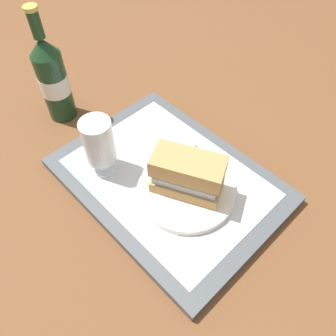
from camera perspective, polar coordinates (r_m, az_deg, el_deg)
ground_plane at (r=0.70m, az=-0.00°, el=-2.55°), size 3.00×3.00×0.00m
tray at (r=0.69m, az=-0.00°, el=-2.06°), size 0.44×0.32×0.02m
placemat at (r=0.68m, az=-0.00°, el=-1.54°), size 0.38×0.27×0.00m
plate at (r=0.66m, az=3.07°, el=-3.72°), size 0.19×0.19×0.01m
sandwich at (r=0.62m, az=2.97°, el=-0.98°), size 0.14×0.12×0.08m
beer_glass at (r=0.66m, az=-11.49°, el=3.95°), size 0.06×0.06×0.12m
napkin_folded at (r=0.74m, az=0.53°, el=4.35°), size 0.09×0.07×0.01m
beer_bottle at (r=0.82m, az=-18.75°, el=13.98°), size 0.07×0.07×0.27m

